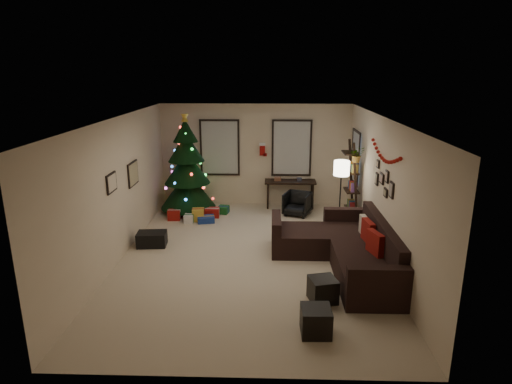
# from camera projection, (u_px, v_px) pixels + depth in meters

# --- Properties ---
(floor) EXTENTS (7.00, 7.00, 0.00)m
(floor) POSITION_uv_depth(u_px,v_px,m) (250.00, 256.00, 8.56)
(floor) COLOR beige
(floor) RESTS_ON ground
(ceiling) EXTENTS (7.00, 7.00, 0.00)m
(ceiling) POSITION_uv_depth(u_px,v_px,m) (249.00, 118.00, 7.82)
(ceiling) COLOR white
(ceiling) RESTS_ON floor
(wall_back) EXTENTS (5.00, 0.00, 5.00)m
(wall_back) POSITION_uv_depth(u_px,v_px,m) (256.00, 155.00, 11.55)
(wall_back) COLOR beige
(wall_back) RESTS_ON floor
(wall_front) EXTENTS (5.00, 0.00, 5.00)m
(wall_front) POSITION_uv_depth(u_px,v_px,m) (236.00, 275.00, 4.82)
(wall_front) COLOR beige
(wall_front) RESTS_ON floor
(wall_left) EXTENTS (0.00, 7.00, 7.00)m
(wall_left) POSITION_uv_depth(u_px,v_px,m) (119.00, 189.00, 8.26)
(wall_left) COLOR beige
(wall_left) RESTS_ON floor
(wall_right) EXTENTS (0.00, 7.00, 7.00)m
(wall_right) POSITION_uv_depth(u_px,v_px,m) (383.00, 192.00, 8.11)
(wall_right) COLOR beige
(wall_right) RESTS_ON floor
(window_back_left) EXTENTS (1.05, 0.06, 1.50)m
(window_back_left) POSITION_uv_depth(u_px,v_px,m) (220.00, 148.00, 11.50)
(window_back_left) COLOR #728CB2
(window_back_left) RESTS_ON wall_back
(window_back_right) EXTENTS (1.05, 0.06, 1.50)m
(window_back_right) POSITION_uv_depth(u_px,v_px,m) (292.00, 148.00, 11.44)
(window_back_right) COLOR #728CB2
(window_back_right) RESTS_ON wall_back
(window_right_wall) EXTENTS (0.06, 0.90, 1.30)m
(window_right_wall) POSITION_uv_depth(u_px,v_px,m) (356.00, 157.00, 10.52)
(window_right_wall) COLOR #728CB2
(window_right_wall) RESTS_ON wall_right
(christmas_tree) EXTENTS (1.40, 1.40, 2.60)m
(christmas_tree) POSITION_uv_depth(u_px,v_px,m) (187.00, 171.00, 10.94)
(christmas_tree) COLOR black
(christmas_tree) RESTS_ON floor
(presents) EXTENTS (1.50, 1.01, 0.30)m
(presents) POSITION_uv_depth(u_px,v_px,m) (197.00, 214.00, 10.71)
(presents) COLOR maroon
(presents) RESTS_ON floor
(sofa) EXTENTS (2.09, 3.03, 0.92)m
(sofa) POSITION_uv_depth(u_px,v_px,m) (346.00, 250.00, 8.11)
(sofa) COLOR black
(sofa) RESTS_ON floor
(pillow_red_a) EXTENTS (0.23, 0.44, 0.43)m
(pillow_red_a) POSITION_uv_depth(u_px,v_px,m) (375.00, 244.00, 7.51)
(pillow_red_a) COLOR maroon
(pillow_red_a) RESTS_ON sofa
(pillow_red_b) EXTENTS (0.18, 0.45, 0.44)m
(pillow_red_b) POSITION_uv_depth(u_px,v_px,m) (368.00, 232.00, 8.05)
(pillow_red_b) COLOR maroon
(pillow_red_b) RESTS_ON sofa
(pillow_cream) EXTENTS (0.13, 0.38, 0.38)m
(pillow_cream) POSITION_uv_depth(u_px,v_px,m) (364.00, 226.00, 8.39)
(pillow_cream) COLOR beige
(pillow_cream) RESTS_ON sofa
(ottoman_near) EXTENTS (0.49, 0.49, 0.38)m
(ottoman_near) POSITION_uv_depth(u_px,v_px,m) (323.00, 290.00, 6.87)
(ottoman_near) COLOR black
(ottoman_near) RESTS_ON floor
(ottoman_far) EXTENTS (0.42, 0.42, 0.39)m
(ottoman_far) POSITION_uv_depth(u_px,v_px,m) (316.00, 321.00, 6.01)
(ottoman_far) COLOR black
(ottoman_far) RESTS_ON floor
(desk) EXTENTS (1.34, 0.48, 0.72)m
(desk) POSITION_uv_depth(u_px,v_px,m) (290.00, 184.00, 11.45)
(desk) COLOR black
(desk) RESTS_ON floor
(desk_chair) EXTENTS (0.73, 0.71, 0.59)m
(desk_chair) POSITION_uv_depth(u_px,v_px,m) (297.00, 204.00, 10.91)
(desk_chair) COLOR black
(desk_chair) RESTS_ON floor
(bookshelf) EXTENTS (0.30, 0.58, 2.00)m
(bookshelf) POSITION_uv_depth(u_px,v_px,m) (352.00, 185.00, 10.07)
(bookshelf) COLOR black
(bookshelf) RESTS_ON floor
(potted_plant) EXTENTS (0.45, 0.40, 0.46)m
(potted_plant) POSITION_uv_depth(u_px,v_px,m) (357.00, 152.00, 9.55)
(potted_plant) COLOR #4C4C4C
(potted_plant) RESTS_ON bookshelf
(floor_lamp) EXTENTS (0.34, 0.34, 1.63)m
(floor_lamp) POSITION_uv_depth(u_px,v_px,m) (341.00, 173.00, 9.51)
(floor_lamp) COLOR black
(floor_lamp) RESTS_ON floor
(art_map) EXTENTS (0.04, 0.60, 0.50)m
(art_map) POSITION_uv_depth(u_px,v_px,m) (133.00, 174.00, 9.05)
(art_map) COLOR black
(art_map) RESTS_ON wall_left
(art_abstract) EXTENTS (0.04, 0.45, 0.35)m
(art_abstract) POSITION_uv_depth(u_px,v_px,m) (111.00, 183.00, 7.82)
(art_abstract) COLOR black
(art_abstract) RESTS_ON wall_left
(gallery) EXTENTS (0.03, 1.25, 0.54)m
(gallery) POSITION_uv_depth(u_px,v_px,m) (384.00, 181.00, 7.98)
(gallery) COLOR black
(gallery) RESTS_ON wall_right
(garland) EXTENTS (0.08, 1.90, 0.30)m
(garland) POSITION_uv_depth(u_px,v_px,m) (385.00, 154.00, 7.84)
(garland) COLOR #A5140C
(garland) RESTS_ON wall_right
(stocking_left) EXTENTS (0.20, 0.05, 0.36)m
(stocking_left) POSITION_uv_depth(u_px,v_px,m) (250.00, 152.00, 11.59)
(stocking_left) COLOR #990F0C
(stocking_left) RESTS_ON wall_back
(stocking_right) EXTENTS (0.20, 0.05, 0.36)m
(stocking_right) POSITION_uv_depth(u_px,v_px,m) (263.00, 149.00, 11.35)
(stocking_right) COLOR #990F0C
(stocking_right) RESTS_ON wall_back
(storage_bin) EXTENTS (0.62, 0.44, 0.30)m
(storage_bin) POSITION_uv_depth(u_px,v_px,m) (152.00, 239.00, 9.03)
(storage_bin) COLOR black
(storage_bin) RESTS_ON floor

